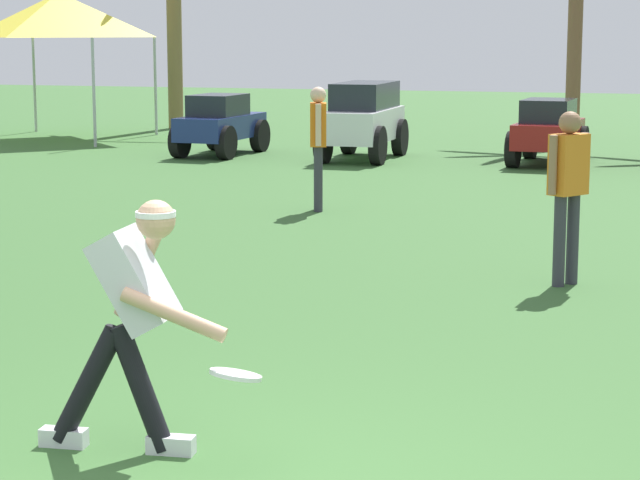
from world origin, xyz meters
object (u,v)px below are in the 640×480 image
frisbee_in_flight (236,375)px  parked_car_slot_c (549,131)px  frisbee_thrower (133,311)px  event_tent (60,15)px  parked_car_slot_a (220,124)px  teammate_midfield (318,136)px  parked_car_slot_b (364,118)px  teammate_near_sideline (568,181)px

frisbee_in_flight → parked_car_slot_c: parked_car_slot_c is taller
frisbee_thrower → event_tent: (-9.68, 17.42, 1.75)m
frisbee_thrower → parked_car_slot_c: 15.39m
parked_car_slot_a → event_tent: event_tent is taller
frisbee_thrower → parked_car_slot_a: bearing=109.4°
frisbee_thrower → teammate_midfield: size_ratio=0.89×
teammate_midfield → parked_car_slot_c: 6.76m
frisbee_thrower → parked_car_slot_c: (0.54, 15.38, -0.22)m
frisbee_thrower → parked_car_slot_b: (-2.67, 15.28, -0.07)m
frisbee_thrower → event_tent: bearing=119.1°
teammate_near_sideline → parked_car_slot_a: teammate_near_sideline is taller
teammate_midfield → parked_car_slot_b: (-1.04, 6.28, -0.22)m
teammate_midfield → frisbee_thrower: bearing=-79.7°
teammate_midfield → teammate_near_sideline: bearing=-47.8°
teammate_near_sideline → parked_car_slot_b: 11.04m
frisbee_thrower → event_tent: 20.00m
parked_car_slot_b → event_tent: 7.55m
teammate_near_sideline → parked_car_slot_b: bearing=114.0°
frisbee_in_flight → teammate_midfield: (-2.27, 9.14, 0.42)m
teammate_midfield → parked_car_slot_c: teammate_midfield is taller
frisbee_thrower → frisbee_in_flight: frisbee_thrower is taller
teammate_near_sideline → parked_car_slot_c: bearing=97.1°
frisbee_thrower → parked_car_slot_b: frisbee_thrower is taller
parked_car_slot_b → parked_car_slot_c: size_ratio=1.07×
teammate_near_sideline → event_tent: (-11.49, 12.22, 1.60)m
frisbee_in_flight → parked_car_slot_b: parked_car_slot_b is taller
frisbee_thrower → teammate_midfield: (-1.64, 8.99, 0.15)m
teammate_near_sideline → parked_car_slot_c: size_ratio=0.69×
event_tent → frisbee_in_flight: bearing=-59.6°
frisbee_in_flight → teammate_midfield: bearing=104.0°
frisbee_thrower → parked_car_slot_a: (-5.35, 15.23, -0.22)m
frisbee_in_flight → parked_car_slot_b: bearing=102.1°
teammate_near_sideline → parked_car_slot_b: (-4.48, 10.08, -0.22)m
frisbee_in_flight → parked_car_slot_b: (-3.31, 15.42, 0.20)m
parked_car_slot_a → parked_car_slot_c: same height
parked_car_slot_b → teammate_near_sideline: bearing=-66.0°
teammate_near_sideline → parked_car_slot_a: size_ratio=0.69×
parked_car_slot_a → parked_car_slot_b: size_ratio=0.94×
frisbee_in_flight → teammate_midfield: size_ratio=0.25×
teammate_near_sideline → parked_car_slot_c: (-1.27, 10.18, -0.38)m
teammate_midfield → parked_car_slot_a: (-3.71, 6.23, -0.38)m
parked_car_slot_c → event_tent: bearing=168.7°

